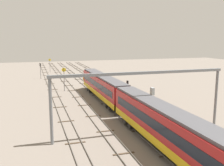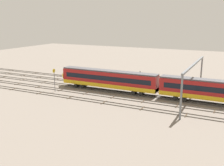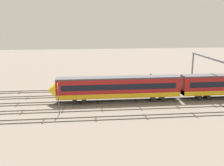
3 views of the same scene
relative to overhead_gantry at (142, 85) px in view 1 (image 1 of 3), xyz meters
The scene contains 12 objects.
ground_plane 17.32m from the overhead_gantry, ahead, with size 191.17×191.17×0.00m, color slate.
track_near_foreground 19.54m from the overhead_gantry, 29.43° to the right, with size 175.17×2.40×0.16m.
track_second_near 17.91m from the overhead_gantry, 16.08° to the right, with size 175.17×2.40×0.16m.
track_with_train 17.30m from the overhead_gantry, ahead, with size 175.17×2.40×0.16m.
track_second_far 17.81m from the overhead_gantry, 14.76° to the left, with size 175.17×2.40×0.16m.
track_far_background 19.35m from the overhead_gantry, 28.33° to the left, with size 175.17×2.40×0.16m.
overhead_gantry is the anchor object (origin of this frame).
speed_sign_near_foreground 66.44m from the overhead_gantry, ahead, with size 0.14×0.84×5.03m.
speed_sign_mid_trackside 31.26m from the overhead_gantry, 11.26° to the left, with size 0.14×0.94×5.48m.
signal_light_trackside_approach 52.62m from the overhead_gantry, 11.75° to the left, with size 0.31×0.32×4.77m.
signal_light_trackside_departure 13.27m from the overhead_gantry, 12.72° to the right, with size 0.31×0.32×4.84m.
relay_cabinet 24.26m from the overhead_gantry, 29.82° to the right, with size 1.06×0.62×1.60m.
Camera 1 is at (-44.82, 13.27, 12.09)m, focal length 40.78 mm.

